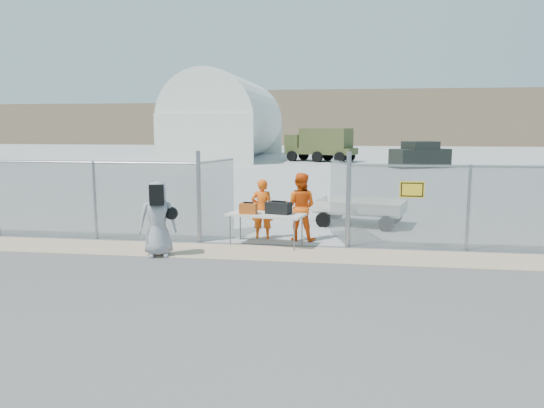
% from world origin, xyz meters
% --- Properties ---
extents(ground, '(160.00, 160.00, 0.00)m').
position_xyz_m(ground, '(0.00, 0.00, 0.00)').
color(ground, '#444343').
extents(tarmac_inside, '(160.00, 80.00, 0.01)m').
position_xyz_m(tarmac_inside, '(0.00, 42.00, 0.01)').
color(tarmac_inside, '#A5A6A4').
rests_on(tarmac_inside, ground).
extents(dirt_strip, '(44.00, 1.60, 0.01)m').
position_xyz_m(dirt_strip, '(0.00, 1.00, 0.01)').
color(dirt_strip, tan).
rests_on(dirt_strip, ground).
extents(distant_hills, '(140.00, 6.00, 9.00)m').
position_xyz_m(distant_hills, '(5.00, 78.00, 4.50)').
color(distant_hills, '#7F684F').
rests_on(distant_hills, ground).
extents(chain_link_fence, '(40.00, 0.20, 2.20)m').
position_xyz_m(chain_link_fence, '(0.00, 2.00, 1.10)').
color(chain_link_fence, gray).
rests_on(chain_link_fence, ground).
extents(quonset_hangar, '(9.00, 18.00, 8.00)m').
position_xyz_m(quonset_hangar, '(-10.00, 40.00, 4.00)').
color(quonset_hangar, white).
rests_on(quonset_hangar, ground).
extents(folding_table, '(2.14, 1.24, 0.85)m').
position_xyz_m(folding_table, '(-0.14, 1.90, 0.43)').
color(folding_table, silver).
rests_on(folding_table, ground).
extents(orange_bag, '(0.45, 0.31, 0.28)m').
position_xyz_m(orange_bag, '(-0.61, 1.81, 0.99)').
color(orange_bag, '#C9571A').
rests_on(orange_bag, folding_table).
extents(black_duffel, '(0.71, 0.53, 0.31)m').
position_xyz_m(black_duffel, '(0.18, 1.94, 1.01)').
color(black_duffel, black).
rests_on(black_duffel, folding_table).
extents(security_worker_left, '(0.63, 0.43, 1.70)m').
position_xyz_m(security_worker_left, '(-0.38, 2.69, 0.85)').
color(security_worker_left, '#FC5A0F').
rests_on(security_worker_left, ground).
extents(security_worker_right, '(1.01, 0.83, 1.88)m').
position_xyz_m(security_worker_right, '(0.69, 2.65, 0.94)').
color(security_worker_right, '#FC5A0F').
rests_on(security_worker_right, ground).
extents(visitor, '(1.04, 0.83, 1.84)m').
position_xyz_m(visitor, '(-2.56, 0.35, 0.92)').
color(visitor, '#929297').
rests_on(visitor, ground).
extents(utility_trailer, '(3.92, 2.64, 0.87)m').
position_xyz_m(utility_trailer, '(2.37, 5.18, 0.43)').
color(utility_trailer, silver).
rests_on(utility_trailer, ground).
extents(military_truck, '(6.62, 4.36, 2.96)m').
position_xyz_m(military_truck, '(-0.58, 36.05, 1.48)').
color(military_truck, '#485026').
rests_on(military_truck, ground).
extents(parked_vehicle_near, '(4.74, 3.76, 1.96)m').
position_xyz_m(parked_vehicle_near, '(7.29, 29.82, 0.98)').
color(parked_vehicle_near, black).
rests_on(parked_vehicle_near, ground).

